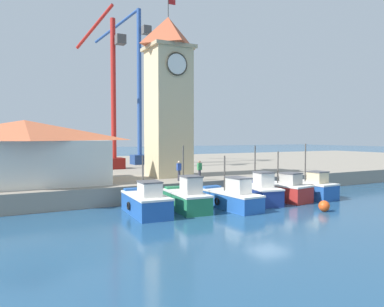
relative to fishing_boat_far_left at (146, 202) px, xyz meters
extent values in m
plane|color=navy|center=(7.14, -3.22, -0.79)|extent=(300.00, 300.00, 0.00)
cube|color=gray|center=(7.14, 23.62, -0.11)|extent=(120.00, 40.00, 1.35)
cube|color=#2356A8|center=(0.01, 0.05, -0.20)|extent=(2.24, 4.87, 1.18)
cube|color=#2356A8|center=(0.14, 2.18, 0.51)|extent=(1.69, 0.70, 0.24)
cube|color=silver|center=(0.01, 0.05, 0.44)|extent=(2.30, 4.93, 0.12)
cube|color=silver|center=(-0.05, -0.78, 0.92)|extent=(1.26, 1.50, 0.84)
cube|color=#4C4C51|center=(-0.05, -0.78, 1.38)|extent=(1.34, 1.58, 0.08)
cylinder|color=#4C4742|center=(0.04, 0.65, 1.72)|extent=(0.10, 0.10, 2.43)
torus|color=black|center=(-1.03, 0.36, -0.20)|extent=(0.15, 0.53, 0.52)
cube|color=#237A4C|center=(2.89, 0.04, -0.23)|extent=(2.13, 4.56, 1.12)
cube|color=#237A4C|center=(3.04, 2.00, 0.46)|extent=(1.57, 0.72, 0.24)
cube|color=silver|center=(2.89, 0.04, 0.39)|extent=(2.19, 4.63, 0.12)
cube|color=beige|center=(2.83, -0.74, 0.99)|extent=(1.18, 1.41, 1.08)
cube|color=#4C4C51|center=(2.83, -0.74, 1.57)|extent=(1.26, 1.50, 0.08)
cylinder|color=#4C4742|center=(2.93, 0.59, 1.99)|extent=(0.10, 0.10, 3.09)
torus|color=black|center=(1.93, 0.33, -0.23)|extent=(0.16, 0.53, 0.52)
cube|color=#2356A8|center=(5.87, -0.73, -0.27)|extent=(2.00, 5.27, 1.03)
cube|color=#2356A8|center=(5.74, 1.61, 0.37)|extent=(1.48, 0.68, 0.24)
cube|color=silver|center=(5.87, -0.73, 0.30)|extent=(2.06, 5.34, 0.12)
cube|color=beige|center=(5.93, -1.63, 0.87)|extent=(1.11, 1.61, 1.01)
cube|color=#4C4C51|center=(5.93, -1.63, 1.41)|extent=(1.19, 1.70, 0.08)
cylinder|color=#4C4742|center=(5.84, -0.08, 1.58)|extent=(0.10, 0.10, 2.44)
torus|color=black|center=(4.93, -0.52, -0.27)|extent=(0.15, 0.53, 0.52)
cube|color=navy|center=(8.88, 0.02, -0.21)|extent=(2.49, 4.68, 1.16)
cube|color=navy|center=(9.23, 1.96, 0.49)|extent=(1.56, 0.85, 0.24)
cube|color=silver|center=(8.88, 0.02, 0.42)|extent=(2.56, 4.75, 0.12)
cube|color=beige|center=(8.75, -0.74, 1.00)|extent=(1.26, 1.50, 1.04)
cube|color=#4C4C51|center=(8.75, -0.74, 1.56)|extent=(1.35, 1.59, 0.08)
cylinder|color=#4C4742|center=(8.98, 0.57, 1.97)|extent=(0.10, 0.10, 2.97)
torus|color=black|center=(7.99, 0.41, -0.21)|extent=(0.21, 0.53, 0.52)
cube|color=#AD2823|center=(11.21, -0.06, -0.19)|extent=(2.67, 4.42, 1.19)
cube|color=#AD2823|center=(10.88, 1.72, 0.53)|extent=(1.75, 0.89, 0.24)
cube|color=silver|center=(11.21, -0.06, 0.46)|extent=(2.74, 4.49, 0.12)
cube|color=#B2ADA3|center=(11.33, -0.78, 0.93)|extent=(1.38, 1.43, 0.83)
cube|color=#4C4C51|center=(11.33, -0.78, 1.39)|extent=(1.48, 1.52, 0.08)
cylinder|color=#4C4742|center=(11.11, 0.45, 1.75)|extent=(0.10, 0.10, 2.47)
torus|color=black|center=(10.12, -0.05, -0.19)|extent=(0.21, 0.53, 0.52)
cube|color=#2356A8|center=(13.95, -0.16, -0.20)|extent=(2.20, 4.25, 1.17)
cube|color=#2356A8|center=(13.80, 1.64, 0.51)|extent=(1.65, 0.72, 0.24)
cube|color=silver|center=(13.95, -0.16, 0.44)|extent=(2.27, 4.32, 0.12)
cube|color=beige|center=(14.00, -0.88, 0.92)|extent=(1.22, 1.32, 0.85)
cube|color=#4C4C51|center=(14.00, -0.88, 1.38)|extent=(1.31, 1.41, 0.08)
cylinder|color=#4C4742|center=(13.91, 0.35, 2.03)|extent=(0.10, 0.10, 3.06)
torus|color=black|center=(12.91, -0.04, -0.20)|extent=(0.16, 0.53, 0.52)
cube|color=beige|center=(5.43, 8.48, 6.18)|extent=(3.34, 3.34, 11.22)
cube|color=tan|center=(5.43, 8.48, 11.93)|extent=(3.84, 3.84, 0.30)
pyramid|color=#B25133|center=(5.43, 8.48, 13.38)|extent=(3.84, 3.84, 2.59)
cylinder|color=white|center=(5.43, 6.75, 10.27)|extent=(1.84, 0.12, 1.84)
torus|color=#332D23|center=(5.43, 6.71, 10.27)|extent=(1.96, 0.12, 1.96)
cylinder|color=#3F3F3F|center=(5.43, 8.48, 15.48)|extent=(0.08, 0.08, 1.60)
cube|color=red|center=(5.78, 8.48, 16.03)|extent=(0.70, 0.04, 0.44)
cube|color=silver|center=(-6.38, 8.20, 2.21)|extent=(11.29, 6.80, 3.29)
pyramid|color=#C1603D|center=(-6.38, 8.20, 4.61)|extent=(11.69, 7.20, 1.50)
cube|color=navy|center=(8.11, 23.31, 1.17)|extent=(2.00, 2.00, 1.20)
cylinder|color=#284C93|center=(8.11, 23.31, 10.97)|extent=(0.56, 0.56, 18.41)
cylinder|color=#284C93|center=(6.37, 27.34, 18.78)|extent=(3.85, 8.30, 3.07)
cube|color=#4C4C4C|center=(8.64, 22.08, 17.30)|extent=(1.00, 1.00, 1.00)
cube|color=maroon|center=(3.32, 18.39, 1.17)|extent=(2.00, 2.00, 1.20)
cylinder|color=red|center=(3.32, 18.39, 9.37)|extent=(0.56, 0.56, 15.20)
cylinder|color=red|center=(1.98, 21.27, 16.56)|extent=(3.08, 6.07, 4.04)
cube|color=#4C4C4C|center=(3.83, 17.30, 14.49)|extent=(1.00, 1.00, 1.00)
sphere|color=#E54C19|center=(10.70, -4.59, -0.42)|extent=(0.73, 0.73, 0.73)
cylinder|color=#33333D|center=(4.71, 4.91, 0.99)|extent=(0.22, 0.22, 0.85)
cube|color=#2D4CA5|center=(4.71, 4.91, 1.70)|extent=(0.34, 0.22, 0.56)
sphere|color=beige|center=(4.71, 4.91, 2.09)|extent=(0.20, 0.20, 0.20)
cylinder|color=#33333D|center=(6.39, 4.50, 0.99)|extent=(0.22, 0.22, 0.85)
cube|color=#338C4C|center=(6.39, 4.50, 1.70)|extent=(0.34, 0.22, 0.56)
sphere|color=#9E7051|center=(6.39, 4.50, 2.09)|extent=(0.20, 0.20, 0.20)
camera|label=1|loc=(-8.43, -22.03, 4.17)|focal=35.00mm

